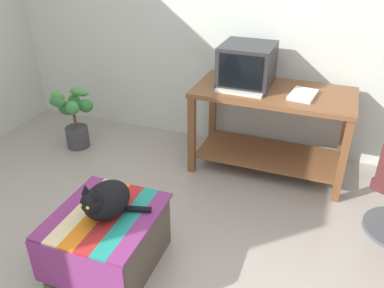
{
  "coord_description": "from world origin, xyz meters",
  "views": [
    {
      "loc": [
        0.86,
        -1.57,
        1.96
      ],
      "look_at": [
        -0.03,
        0.85,
        0.55
      ],
      "focal_mm": 36.85,
      "sensor_mm": 36.0,
      "label": 1
    }
  ],
  "objects_px": {
    "tv_monitor": "(247,65)",
    "book": "(303,95)",
    "desk": "(271,117)",
    "ottoman_with_blanket": "(108,239)",
    "cat": "(105,200)",
    "potted_plant": "(74,118)",
    "keyboard": "(240,91)"
  },
  "relations": [
    {
      "from": "keyboard",
      "to": "tv_monitor",
      "type": "bearing_deg",
      "value": 92.35
    },
    {
      "from": "desk",
      "to": "ottoman_with_blanket",
      "type": "height_order",
      "value": "desk"
    },
    {
      "from": "desk",
      "to": "book",
      "type": "xyz_separation_m",
      "value": [
        0.24,
        -0.05,
        0.26
      ]
    },
    {
      "from": "cat",
      "to": "potted_plant",
      "type": "relative_size",
      "value": 0.65
    },
    {
      "from": "potted_plant",
      "to": "tv_monitor",
      "type": "bearing_deg",
      "value": 10.35
    },
    {
      "from": "keyboard",
      "to": "book",
      "type": "relative_size",
      "value": 1.4
    },
    {
      "from": "book",
      "to": "cat",
      "type": "distance_m",
      "value": 1.8
    },
    {
      "from": "desk",
      "to": "keyboard",
      "type": "distance_m",
      "value": 0.39
    },
    {
      "from": "book",
      "to": "ottoman_with_blanket",
      "type": "distance_m",
      "value": 1.88
    },
    {
      "from": "tv_monitor",
      "to": "keyboard",
      "type": "xyz_separation_m",
      "value": [
        -0.0,
        -0.2,
        -0.16
      ]
    },
    {
      "from": "tv_monitor",
      "to": "book",
      "type": "height_order",
      "value": "tv_monitor"
    },
    {
      "from": "keyboard",
      "to": "cat",
      "type": "relative_size",
      "value": 1.01
    },
    {
      "from": "book",
      "to": "potted_plant",
      "type": "distance_m",
      "value": 2.2
    },
    {
      "from": "book",
      "to": "ottoman_with_blanket",
      "type": "relative_size",
      "value": 0.41
    },
    {
      "from": "book",
      "to": "cat",
      "type": "bearing_deg",
      "value": -114.83
    },
    {
      "from": "keyboard",
      "to": "potted_plant",
      "type": "relative_size",
      "value": 0.66
    },
    {
      "from": "tv_monitor",
      "to": "potted_plant",
      "type": "bearing_deg",
      "value": -168.77
    },
    {
      "from": "tv_monitor",
      "to": "keyboard",
      "type": "relative_size",
      "value": 1.17
    },
    {
      "from": "book",
      "to": "potted_plant",
      "type": "xyz_separation_m",
      "value": [
        -2.14,
        -0.19,
        -0.47
      ]
    },
    {
      "from": "desk",
      "to": "cat",
      "type": "relative_size",
      "value": 3.39
    },
    {
      "from": "desk",
      "to": "keyboard",
      "type": "height_order",
      "value": "keyboard"
    },
    {
      "from": "keyboard",
      "to": "book",
      "type": "height_order",
      "value": "book"
    },
    {
      "from": "cat",
      "to": "keyboard",
      "type": "bearing_deg",
      "value": 81.43
    },
    {
      "from": "keyboard",
      "to": "ottoman_with_blanket",
      "type": "relative_size",
      "value": 0.57
    },
    {
      "from": "desk",
      "to": "tv_monitor",
      "type": "relative_size",
      "value": 2.88
    },
    {
      "from": "tv_monitor",
      "to": "ottoman_with_blanket",
      "type": "xyz_separation_m",
      "value": [
        -0.49,
        -1.6,
        -0.74
      ]
    },
    {
      "from": "cat",
      "to": "potted_plant",
      "type": "xyz_separation_m",
      "value": [
        -1.16,
        1.3,
        -0.21
      ]
    },
    {
      "from": "keyboard",
      "to": "potted_plant",
      "type": "bearing_deg",
      "value": -173.82
    },
    {
      "from": "ottoman_with_blanket",
      "to": "cat",
      "type": "bearing_deg",
      "value": 2.06
    },
    {
      "from": "keyboard",
      "to": "ottoman_with_blanket",
      "type": "distance_m",
      "value": 1.59
    },
    {
      "from": "tv_monitor",
      "to": "book",
      "type": "relative_size",
      "value": 1.63
    },
    {
      "from": "desk",
      "to": "potted_plant",
      "type": "distance_m",
      "value": 1.92
    }
  ]
}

